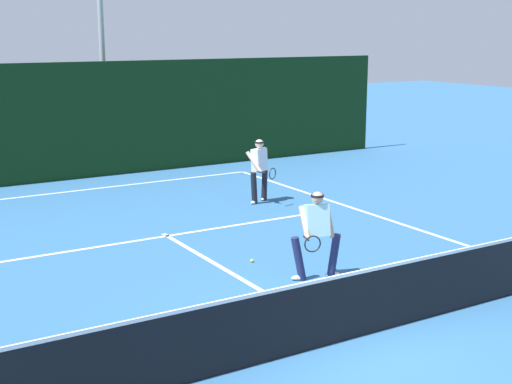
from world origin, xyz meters
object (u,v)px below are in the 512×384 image
object	(u,v)px
player_far	(260,168)
tennis_ball	(252,261)
player_near	(317,232)
light_pole	(101,17)

from	to	relation	value
player_far	tennis_ball	bearing A→B (deg)	32.60
player_near	player_far	bearing A→B (deg)	-95.05
player_far	tennis_ball	size ratio (longest dim) A/B	24.74
tennis_ball	player_far	bearing A→B (deg)	57.02
tennis_ball	light_pole	distance (m)	12.25
player_far	tennis_ball	world-z (taller)	player_far
player_near	light_pole	bearing A→B (deg)	-76.39
player_near	tennis_ball	distance (m)	1.69
player_far	player_near	bearing A→B (deg)	43.97
player_near	player_far	world-z (taller)	player_far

